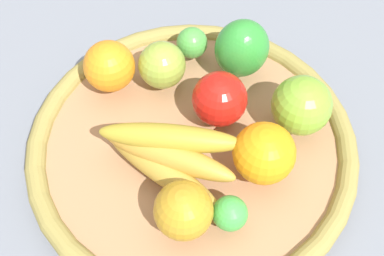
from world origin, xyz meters
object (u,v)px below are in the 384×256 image
Objects in this scene: orange_1 at (264,153)px; lime_0 at (230,213)px; bell_pepper at (242,48)px; apple_1 at (162,65)px; apple_2 at (301,105)px; banana_bunch at (167,154)px; orange_0 at (109,66)px; lime_1 at (192,43)px; apple_3 at (220,99)px; apple_0 at (183,210)px.

lime_0 is at bearing -10.07° from orange_1.
apple_1 is (0.06, -0.09, -0.01)m from bell_pepper.
banana_bunch is at bearing -46.71° from apple_2.
lime_0 is at bearing 66.82° from banana_bunch.
apple_2 is at bearing 95.81° from orange_0.
apple_3 is at bearing 38.67° from lime_1.
bell_pepper is at bearing 119.23° from orange_0.
orange_0 is 1.04× the size of apple_0.
apple_3 is 1.75× the size of lime_0.
bell_pepper reaches higher than apple_2.
apple_1 is at bearing -107.66° from apple_3.
orange_1 is at bearing 75.85° from orange_0.
apple_2 reaches higher than apple_1.
lime_1 is 0.66× the size of apple_0.
orange_0 reaches higher than apple_1.
orange_0 is 0.18m from bell_pepper.
lime_1 is at bearing -110.95° from apple_2.
banana_bunch is 0.10m from lime_0.
apple_3 is 0.93× the size of apple_2.
lime_0 is (0.23, 0.06, -0.02)m from bell_pepper.
apple_2 reaches higher than lime_1.
lime_1 is 0.19m from apple_2.
orange_0 reaches higher than banana_bunch.
lime_1 is 0.27m from apple_0.
apple_3 is 1.11× the size of apple_1.
apple_2 is at bearing 104.57° from apple_3.
apple_1 reaches higher than lime_0.
apple_2 is (0.07, 0.17, 0.02)m from lime_1.
orange_1 reaches higher than orange_0.
lime_1 is 0.58× the size of apple_2.
orange_1 is at bearing 52.26° from apple_3.
apple_0 is at bearing 5.15° from apple_3.
bell_pepper is 2.10× the size of lime_0.
orange_1 is 0.09m from apple_2.
apple_3 is 0.10m from apple_1.
lime_0 is at bearing 66.98° from bell_pepper.
orange_1 is 1.08× the size of orange_0.
bell_pepper is at bearing 122.00° from apple_1.
lime_1 is 0.69× the size of apple_1.
lime_1 is (-0.09, -0.07, -0.01)m from apple_3.
orange_0 is 1.56× the size of lime_1.
orange_1 is 0.98× the size of apple_2.
lime_0 is (0.23, 0.14, -0.00)m from lime_1.
bell_pepper is at bearing -164.80° from lime_0.
orange_1 reaches higher than apple_3.
orange_0 is 0.91× the size of apple_2.
apple_0 is (0.06, 0.05, 0.00)m from banana_bunch.
apple_3 is at bearing -127.74° from orange_1.
lime_1 is (-0.09, 0.08, -0.01)m from orange_0.
banana_bunch is 0.20m from lime_1.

